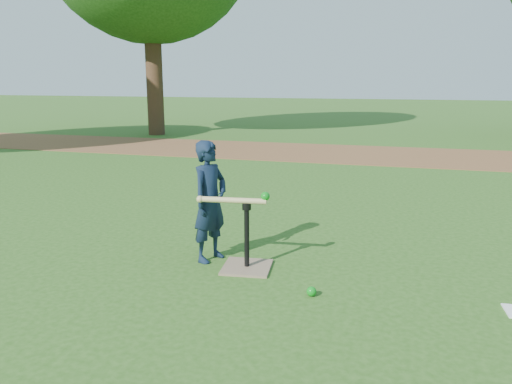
# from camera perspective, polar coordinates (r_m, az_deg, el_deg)

# --- Properties ---
(ground) EXTENTS (80.00, 80.00, 0.00)m
(ground) POSITION_cam_1_polar(r_m,az_deg,el_deg) (4.53, -1.11, -9.09)
(ground) COLOR #285116
(ground) RESTS_ON ground
(dirt_strip) EXTENTS (24.00, 3.00, 0.01)m
(dirt_strip) POSITION_cam_1_polar(r_m,az_deg,el_deg) (11.71, 9.83, 4.36)
(dirt_strip) COLOR brown
(dirt_strip) RESTS_ON ground
(child) EXTENTS (0.39, 0.48, 1.14)m
(child) POSITION_cam_1_polar(r_m,az_deg,el_deg) (4.68, -5.29, -1.08)
(child) COLOR #101E32
(child) RESTS_ON ground
(wiffle_ball_ground) EXTENTS (0.08, 0.08, 0.08)m
(wiffle_ball_ground) POSITION_cam_1_polar(r_m,az_deg,el_deg) (4.07, 6.36, -11.22)
(wiffle_ball_ground) COLOR #0C8517
(wiffle_ball_ground) RESTS_ON ground
(batting_tee) EXTENTS (0.48, 0.48, 0.61)m
(batting_tee) POSITION_cam_1_polar(r_m,az_deg,el_deg) (4.57, -1.05, -7.42)
(batting_tee) COLOR #866D55
(batting_tee) RESTS_ON ground
(swing_action) EXTENTS (0.66, 0.16, 0.12)m
(swing_action) POSITION_cam_1_polar(r_m,az_deg,el_deg) (4.43, -2.27, -0.85)
(swing_action) COLOR tan
(swing_action) RESTS_ON ground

